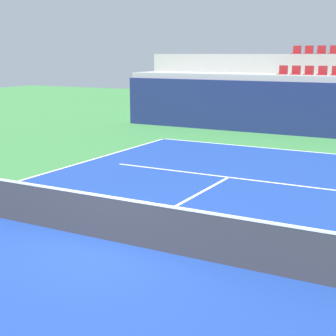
% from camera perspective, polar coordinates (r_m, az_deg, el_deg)
% --- Properties ---
extents(ground_plane, '(80.00, 80.00, 0.00)m').
position_cam_1_polar(ground_plane, '(10.77, -6.26, -8.17)').
color(ground_plane, '#387A3D').
extents(court_surface, '(11.00, 24.00, 0.01)m').
position_cam_1_polar(court_surface, '(10.77, -6.26, -8.15)').
color(court_surface, navy).
rests_on(court_surface, ground_plane).
extents(baseline_far, '(11.00, 0.10, 0.00)m').
position_cam_1_polar(baseline_far, '(21.33, 12.42, 2.07)').
color(baseline_far, white).
rests_on(baseline_far, court_surface).
extents(service_line_far, '(8.26, 0.10, 0.00)m').
position_cam_1_polar(service_line_far, '(16.18, 6.80, -1.03)').
color(service_line_far, white).
rests_on(service_line_far, court_surface).
extents(centre_service_line, '(0.10, 6.40, 0.00)m').
position_cam_1_polar(centre_service_line, '(13.37, 1.61, -3.88)').
color(centre_service_line, white).
rests_on(centre_service_line, court_surface).
extents(back_wall, '(19.47, 0.30, 2.52)m').
position_cam_1_polar(back_wall, '(24.95, 15.17, 6.33)').
color(back_wall, navy).
rests_on(back_wall, ground_plane).
extents(stands_tier_lower, '(19.47, 2.40, 2.81)m').
position_cam_1_polar(stands_tier_lower, '(26.24, 15.90, 6.89)').
color(stands_tier_lower, '#9E9E99').
rests_on(stands_tier_lower, ground_plane).
extents(stands_tier_upper, '(19.47, 2.40, 3.81)m').
position_cam_1_polar(stands_tier_upper, '(28.54, 17.07, 8.25)').
color(stands_tier_upper, '#9E9E99').
rests_on(stands_tier_upper, ground_plane).
extents(seating_row_lower, '(3.68, 0.44, 0.44)m').
position_cam_1_polar(seating_row_lower, '(26.24, 16.15, 10.23)').
color(seating_row_lower, maroon).
rests_on(seating_row_lower, stands_tier_lower).
extents(seating_row_upper, '(3.68, 0.44, 0.44)m').
position_cam_1_polar(seating_row_upper, '(28.57, 17.38, 12.32)').
color(seating_row_upper, maroon).
rests_on(seating_row_upper, stands_tier_upper).
extents(tennis_net, '(11.08, 0.08, 1.07)m').
position_cam_1_polar(tennis_net, '(10.60, -6.33, -5.60)').
color(tennis_net, black).
rests_on(tennis_net, court_surface).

